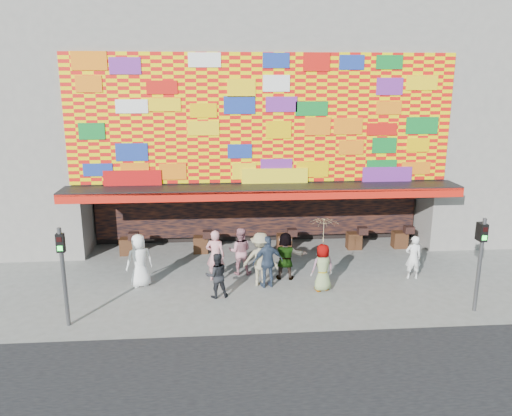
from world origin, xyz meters
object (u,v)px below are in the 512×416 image
object	(u,v)px
ped_b	(215,255)
ped_g	(323,268)
ped_f	(285,256)
signal_left	(63,266)
ped_d	(261,259)
ped_c	(217,275)
signal_right	(481,254)
ped_i	(240,251)
ped_a	(139,261)
parasol	(324,231)
ped_h	(413,257)
ped_e	(268,262)

from	to	relation	value
ped_b	ped_g	xyz separation A→B (m)	(3.63, -1.17, -0.11)
ped_b	ped_f	size ratio (longest dim) A/B	1.08
signal_left	ped_d	bearing A→B (deg)	23.24
ped_c	ped_g	world-z (taller)	ped_g
signal_left	ped_c	xyz separation A→B (m)	(4.36, 1.65, -1.10)
signal_right	ped_c	size ratio (longest dim) A/B	1.96
ped_f	ped_c	bearing A→B (deg)	38.15
ped_i	signal_right	bearing A→B (deg)	159.42
ped_f	ped_g	distance (m)	1.59
ped_a	parasol	bearing A→B (deg)	150.37
ped_c	ped_d	world-z (taller)	ped_d
ped_f	ped_h	xyz separation A→B (m)	(4.61, -0.33, -0.06)
signal_left	ped_a	distance (m)	3.37
parasol	ped_g	bearing A→B (deg)	0.00
ped_f	ped_i	bearing A→B (deg)	-12.02
ped_d	ped_h	bearing A→B (deg)	-163.76
ped_h	ped_g	bearing A→B (deg)	13.97
signal_right	ped_b	size ratio (longest dim) A/B	1.60
ped_b	ped_h	distance (m)	7.13
signal_right	ped_g	world-z (taller)	signal_right
ped_d	ped_g	xyz separation A→B (m)	(2.06, -0.62, -0.13)
signal_left	ped_h	distance (m)	11.80
signal_right	ped_i	distance (m)	8.10
signal_left	ped_d	distance (m)	6.48
signal_left	ped_c	bearing A→B (deg)	20.68
signal_left	ped_a	bearing A→B (deg)	58.34
signal_left	ped_i	world-z (taller)	signal_left
ped_d	signal_left	bearing A→B (deg)	37.66
ped_d	ped_f	size ratio (longest dim) A/B	1.10
ped_b	ped_c	world-z (taller)	ped_b
ped_e	parasol	size ratio (longest dim) A/B	1.01
ped_a	ped_h	size ratio (longest dim) A/B	1.17
signal_left	ped_h	world-z (taller)	signal_left
signal_left	ped_d	size ratio (longest dim) A/B	1.57
ped_c	ped_e	size ratio (longest dim) A/B	0.83
ped_a	ped_e	xyz separation A→B (m)	(4.43, -0.40, -0.02)
ped_b	ped_f	xyz separation A→B (m)	(2.51, -0.05, -0.07)
ped_g	signal_right	bearing A→B (deg)	141.64
ped_b	ped_d	bearing A→B (deg)	172.68
signal_left	ped_i	xyz separation A→B (m)	(5.23, 3.64, -0.98)
ped_c	ped_h	world-z (taller)	ped_h
signal_left	ped_b	distance (m)	5.39
ped_f	ped_g	xyz separation A→B (m)	(1.13, -1.12, -0.04)
ped_d	ped_i	size ratio (longest dim) A/B	1.08
signal_right	ped_g	xyz separation A→B (m)	(-4.44, 1.91, -1.04)
ped_f	parasol	bearing A→B (deg)	143.89
parasol	ped_c	bearing A→B (deg)	-175.76
ped_e	ped_f	xyz separation A→B (m)	(0.70, 0.67, -0.05)
ped_c	ped_e	xyz separation A→B (m)	(1.77, 0.71, 0.16)
signal_right	parasol	distance (m)	4.85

